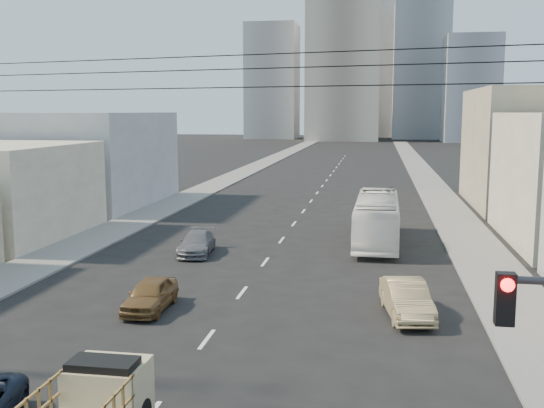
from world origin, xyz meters
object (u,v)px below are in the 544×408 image
(sedan_brown, at_px, (150,295))
(sedan_grey, at_px, (197,243))
(city_bus, at_px, (377,219))
(sedan_tan, at_px, (407,299))
(flatbed_pickup, at_px, (89,406))

(sedan_brown, bearing_deg, sedan_grey, 94.60)
(city_bus, height_order, sedan_brown, city_bus)
(sedan_tan, bearing_deg, flatbed_pickup, -133.69)
(city_bus, relative_size, sedan_grey, 2.53)
(flatbed_pickup, xyz_separation_m, sedan_tan, (7.95, 11.48, -0.38))
(city_bus, relative_size, sedan_brown, 2.87)
(flatbed_pickup, xyz_separation_m, city_bus, (6.74, 25.76, 0.42))
(city_bus, relative_size, sedan_tan, 2.51)
(sedan_tan, bearing_deg, sedan_grey, 131.09)
(flatbed_pickup, distance_m, sedan_tan, 13.97)
(city_bus, bearing_deg, sedan_tan, -84.35)
(flatbed_pickup, xyz_separation_m, sedan_grey, (-3.39, 20.97, -0.47))
(sedan_brown, bearing_deg, sedan_tan, 3.79)
(sedan_brown, distance_m, sedan_grey, 10.41)
(sedan_tan, xyz_separation_m, sedan_grey, (-11.35, 9.49, -0.09))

